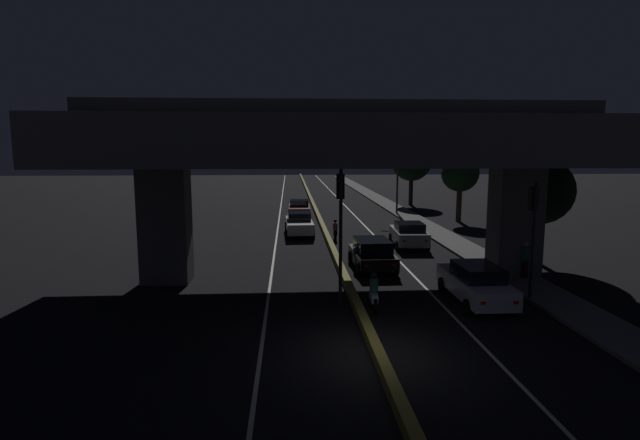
{
  "coord_description": "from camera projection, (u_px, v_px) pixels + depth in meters",
  "views": [
    {
      "loc": [
        -2.51,
        -13.91,
        6.06
      ],
      "look_at": [
        -0.45,
        19.29,
        1.25
      ],
      "focal_mm": 28.0,
      "sensor_mm": 36.0,
      "label": 1
    }
  ],
  "objects": [
    {
      "name": "ground_plane",
      "position": [
        376.0,
        354.0,
        14.76
      ],
      "size": [
        200.0,
        200.0,
        0.0
      ],
      "primitive_type": "plane",
      "color": "black"
    },
    {
      "name": "lane_line_left_inner",
      "position": [
        280.0,
        210.0,
        49.13
      ],
      "size": [
        0.12,
        126.0,
        0.0
      ],
      "primitive_type": "cube",
      "color": "beige",
      "rests_on": "ground_plane"
    },
    {
      "name": "lane_line_right_inner",
      "position": [
        349.0,
        210.0,
        49.54
      ],
      "size": [
        0.12,
        126.0,
        0.0
      ],
      "primitive_type": "cube",
      "color": "beige",
      "rests_on": "ground_plane"
    },
    {
      "name": "median_divider",
      "position": [
        315.0,
        208.0,
        49.31
      ],
      "size": [
        0.32,
        126.0,
        0.35
      ],
      "primitive_type": "cube",
      "color": "olive",
      "rests_on": "ground_plane"
    },
    {
      "name": "sidewalk_right",
      "position": [
        412.0,
        218.0,
        42.9
      ],
      "size": [
        2.11,
        126.0,
        0.14
      ],
      "primitive_type": "cube",
      "color": "#5B5956",
      "rests_on": "ground_plane"
    },
    {
      "name": "elevated_overpass",
      "position": [
        345.0,
        148.0,
        22.49
      ],
      "size": [
        23.91,
        9.6,
        8.22
      ],
      "color": "#5B5956",
      "rests_on": "ground_plane"
    },
    {
      "name": "traffic_light_left_of_median",
      "position": [
        340.0,
        213.0,
        19.07
      ],
      "size": [
        0.3,
        0.49,
        5.28
      ],
      "color": "black",
      "rests_on": "ground_plane"
    },
    {
      "name": "traffic_light_right_of_median",
      "position": [
        533.0,
        220.0,
        19.59
      ],
      "size": [
        0.3,
        0.49,
        4.77
      ],
      "color": "black",
      "rests_on": "ground_plane"
    },
    {
      "name": "street_lamp",
      "position": [
        394.0,
        167.0,
        45.19
      ],
      "size": [
        2.33,
        0.32,
        7.23
      ],
      "color": "#2D2D30",
      "rests_on": "ground_plane"
    },
    {
      "name": "car_white_lead",
      "position": [
        475.0,
        283.0,
        19.71
      ],
      "size": [
        1.86,
        4.72,
        1.55
      ],
      "rotation": [
        0.0,
        0.0,
        1.57
      ],
      "color": "silver",
      "rests_on": "ground_plane"
    },
    {
      "name": "car_black_second",
      "position": [
        372.0,
        253.0,
        25.11
      ],
      "size": [
        2.09,
        4.07,
        1.52
      ],
      "rotation": [
        0.0,
        0.0,
        1.6
      ],
      "color": "black",
      "rests_on": "ground_plane"
    },
    {
      "name": "car_silver_third",
      "position": [
        409.0,
        234.0,
        30.72
      ],
      "size": [
        2.15,
        4.07,
        1.54
      ],
      "rotation": [
        0.0,
        0.0,
        1.52
      ],
      "color": "gray",
      "rests_on": "ground_plane"
    },
    {
      "name": "car_white_lead_oncoming",
      "position": [
        299.0,
        224.0,
        35.04
      ],
      "size": [
        2.06,
        4.84,
        1.59
      ],
      "rotation": [
        0.0,
        0.0,
        -1.54
      ],
      "color": "silver",
      "rests_on": "ground_plane"
    },
    {
      "name": "car_dark_red_second_oncoming",
      "position": [
        299.0,
        209.0,
        43.71
      ],
      "size": [
        2.03,
        4.52,
        1.55
      ],
      "rotation": [
        0.0,
        0.0,
        -1.59
      ],
      "color": "#591414",
      "rests_on": "ground_plane"
    },
    {
      "name": "motorcycle_white_filtering_near",
      "position": [
        374.0,
        294.0,
        18.75
      ],
      "size": [
        0.33,
        1.74,
        1.46
      ],
      "rotation": [
        0.0,
        0.0,
        1.52
      ],
      "color": "black",
      "rests_on": "ground_plane"
    },
    {
      "name": "motorcycle_blue_filtering_mid",
      "position": [
        356.0,
        258.0,
        24.97
      ],
      "size": [
        0.33,
        1.94,
        1.37
      ],
      "rotation": [
        0.0,
        0.0,
        1.61
      ],
      "color": "black",
      "rests_on": "ground_plane"
    },
    {
      "name": "motorcycle_black_filtering_far",
      "position": [
        335.0,
        231.0,
        33.16
      ],
      "size": [
        0.33,
        1.88,
        1.37
      ],
      "rotation": [
        0.0,
        0.0,
        1.54
      ],
      "color": "black",
      "rests_on": "ground_plane"
    },
    {
      "name": "pedestrian_on_sidewalk",
      "position": [
        525.0,
        260.0,
        22.92
      ],
      "size": [
        0.38,
        0.38,
        1.65
      ],
      "color": "black",
      "rests_on": "sidewalk_right"
    },
    {
      "name": "roadside_tree_kerbside_near",
      "position": [
        540.0,
        191.0,
        26.18
      ],
      "size": [
        3.5,
        3.5,
        5.58
      ],
      "color": "#38281C",
      "rests_on": "ground_plane"
    },
    {
      "name": "roadside_tree_kerbside_mid",
      "position": [
        460.0,
        174.0,
        40.9
      ],
      "size": [
        3.08,
        3.08,
        5.57
      ],
      "color": "#38281C",
      "rests_on": "ground_plane"
    },
    {
      "name": "roadside_tree_kerbside_far",
      "position": [
        412.0,
        161.0,
        52.99
      ],
      "size": [
        4.25,
        4.25,
        6.82
      ],
      "color": "#2D2116",
      "rests_on": "ground_plane"
    }
  ]
}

